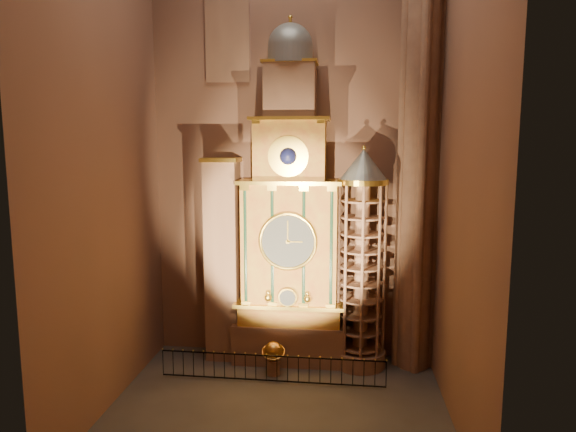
# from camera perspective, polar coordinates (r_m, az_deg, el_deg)

# --- Properties ---
(floor) EXTENTS (14.00, 14.00, 0.00)m
(floor) POSITION_cam_1_polar(r_m,az_deg,el_deg) (22.66, -1.19, -20.66)
(floor) COLOR #383330
(floor) RESTS_ON ground
(wall_back) EXTENTS (22.00, 0.00, 22.00)m
(wall_back) POSITION_cam_1_polar(r_m,az_deg,el_deg) (25.84, 0.48, 8.30)
(wall_back) COLOR #895C4A
(wall_back) RESTS_ON floor
(wall_left) EXTENTS (0.00, 22.00, 22.00)m
(wall_left) POSITION_cam_1_polar(r_m,az_deg,el_deg) (21.92, -19.92, 7.87)
(wall_left) COLOR #895C4A
(wall_left) RESTS_ON floor
(wall_right) EXTENTS (0.00, 22.00, 22.00)m
(wall_right) POSITION_cam_1_polar(r_m,az_deg,el_deg) (20.19, 19.02, 7.94)
(wall_right) COLOR #895C4A
(wall_right) RESTS_ON floor
(astronomical_clock) EXTENTS (5.60, 2.41, 16.70)m
(astronomical_clock) POSITION_cam_1_polar(r_m,az_deg,el_deg) (25.16, 0.23, -1.58)
(astronomical_clock) COLOR #8C634C
(astronomical_clock) RESTS_ON floor
(portrait_tower) EXTENTS (1.80, 1.60, 10.20)m
(portrait_tower) POSITION_cam_1_polar(r_m,az_deg,el_deg) (26.05, -7.25, -4.74)
(portrait_tower) COLOR #8C634C
(portrait_tower) RESTS_ON floor
(stair_turret) EXTENTS (2.50, 2.50, 10.80)m
(stair_turret) POSITION_cam_1_polar(r_m,az_deg,el_deg) (25.06, 8.18, -4.99)
(stair_turret) COLOR #8C634C
(stair_turret) RESTS_ON floor
(gothic_pier) EXTENTS (2.04, 2.04, 22.00)m
(gothic_pier) POSITION_cam_1_polar(r_m,az_deg,el_deg) (24.95, 14.46, 8.06)
(gothic_pier) COLOR #8C634C
(gothic_pier) RESTS_ON floor
(stained_glass_window) EXTENTS (2.20, 0.14, 5.20)m
(stained_glass_window) POSITION_cam_1_polar(r_m,az_deg,el_deg) (26.87, -6.77, 20.06)
(stained_glass_window) COLOR navy
(stained_glass_window) RESTS_ON wall_back
(celestial_globe) EXTENTS (1.16, 1.10, 1.61)m
(celestial_globe) POSITION_cam_1_polar(r_m,az_deg,el_deg) (25.14, -1.64, -15.20)
(celestial_globe) COLOR #8C634C
(celestial_globe) RESTS_ON floor
(iron_railing) EXTENTS (10.33, 0.20, 1.26)m
(iron_railing) POSITION_cam_1_polar(r_m,az_deg,el_deg) (24.47, -1.83, -16.59)
(iron_railing) COLOR black
(iron_railing) RESTS_ON floor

